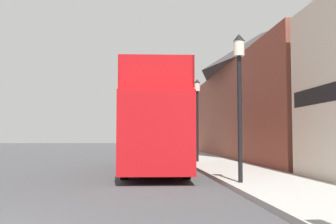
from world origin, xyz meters
The scene contains 7 objects.
ground_plane centered at (0.00, 21.00, 0.00)m, with size 144.00×144.00×0.00m, color #3D3D3F.
sidewalk centered at (7.40, 18.00, 0.07)m, with size 3.09×108.00×0.14m.
brick_terrace_rear centered at (11.95, 21.07, 4.40)m, with size 6.00×24.40×8.80m.
tour_bus centered at (3.99, 11.05, 1.87)m, with size 2.75×9.80×4.06m.
parked_car_ahead_of_bus centered at (4.72, 19.71, 0.67)m, with size 1.88×4.05×1.42m.
lamp_post_nearest centered at (6.27, 5.74, 3.21)m, with size 0.35×0.35×4.43m.
lamp_post_second centered at (6.55, 15.69, 3.28)m, with size 0.35×0.35×4.53m.
Camera 1 is at (3.22, -5.68, 1.47)m, focal length 42.00 mm.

